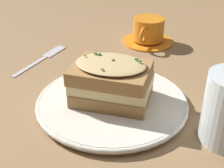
{
  "coord_description": "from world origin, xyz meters",
  "views": [
    {
      "loc": [
        0.17,
        -0.41,
        0.31
      ],
      "look_at": [
        0.02,
        0.01,
        0.04
      ],
      "focal_mm": 50.0,
      "sensor_mm": 36.0,
      "label": 1
    }
  ],
  "objects_px": {
    "fork": "(46,56)",
    "sandwich": "(111,81)",
    "teacup_with_saucer": "(148,32)",
    "dinner_plate": "(112,102)"
  },
  "relations": [
    {
      "from": "fork",
      "to": "teacup_with_saucer",
      "type": "bearing_deg",
      "value": 47.23
    },
    {
      "from": "teacup_with_saucer",
      "to": "fork",
      "type": "relative_size",
      "value": 0.77
    },
    {
      "from": "sandwich",
      "to": "fork",
      "type": "xyz_separation_m",
      "value": [
        -0.21,
        0.13,
        -0.05
      ]
    },
    {
      "from": "dinner_plate",
      "to": "fork",
      "type": "relative_size",
      "value": 1.5
    },
    {
      "from": "fork",
      "to": "sandwich",
      "type": "bearing_deg",
      "value": -25.22
    },
    {
      "from": "dinner_plate",
      "to": "sandwich",
      "type": "distance_m",
      "value": 0.04
    },
    {
      "from": "sandwich",
      "to": "teacup_with_saucer",
      "type": "relative_size",
      "value": 1.02
    },
    {
      "from": "teacup_with_saucer",
      "to": "fork",
      "type": "bearing_deg",
      "value": -46.52
    },
    {
      "from": "teacup_with_saucer",
      "to": "fork",
      "type": "xyz_separation_m",
      "value": [
        -0.19,
        -0.17,
        -0.03
      ]
    },
    {
      "from": "dinner_plate",
      "to": "teacup_with_saucer",
      "type": "relative_size",
      "value": 1.96
    }
  ]
}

